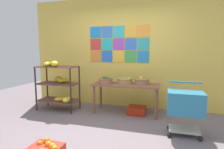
{
  "coord_description": "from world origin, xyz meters",
  "views": [
    {
      "loc": [
        1.02,
        -2.72,
        1.4
      ],
      "look_at": [
        -0.01,
        0.78,
        0.93
      ],
      "focal_mm": 28.92,
      "sensor_mm": 36.0,
      "label": 1
    }
  ],
  "objects_px": {
    "display_table": "(126,88)",
    "fruit_basket_back_right": "(106,80)",
    "shopping_cart": "(185,105)",
    "produce_crate_under_table": "(137,110)",
    "banana_shelf_unit": "(58,82)",
    "fruit_basket_left": "(125,80)",
    "fruit_basket_right": "(142,81)"
  },
  "relations": [
    {
      "from": "fruit_basket_back_right",
      "to": "banana_shelf_unit",
      "type": "bearing_deg",
      "value": -173.63
    },
    {
      "from": "display_table",
      "to": "fruit_basket_right",
      "type": "xyz_separation_m",
      "value": [
        0.34,
        0.09,
        0.17
      ]
    },
    {
      "from": "fruit_basket_right",
      "to": "produce_crate_under_table",
      "type": "bearing_deg",
      "value": -134.35
    },
    {
      "from": "banana_shelf_unit",
      "to": "fruit_basket_left",
      "type": "height_order",
      "value": "banana_shelf_unit"
    },
    {
      "from": "fruit_basket_left",
      "to": "shopping_cart",
      "type": "relative_size",
      "value": 0.42
    },
    {
      "from": "fruit_basket_left",
      "to": "fruit_basket_right",
      "type": "distance_m",
      "value": 0.39
    },
    {
      "from": "display_table",
      "to": "produce_crate_under_table",
      "type": "relative_size",
      "value": 3.82
    },
    {
      "from": "fruit_basket_left",
      "to": "banana_shelf_unit",
      "type": "bearing_deg",
      "value": -169.36
    },
    {
      "from": "fruit_basket_left",
      "to": "fruit_basket_back_right",
      "type": "bearing_deg",
      "value": -157.89
    },
    {
      "from": "display_table",
      "to": "fruit_basket_right",
      "type": "distance_m",
      "value": 0.39
    },
    {
      "from": "display_table",
      "to": "fruit_basket_back_right",
      "type": "distance_m",
      "value": 0.48
    },
    {
      "from": "banana_shelf_unit",
      "to": "fruit_basket_back_right",
      "type": "xyz_separation_m",
      "value": [
        1.16,
        0.13,
        0.06
      ]
    },
    {
      "from": "banana_shelf_unit",
      "to": "display_table",
      "type": "xyz_separation_m",
      "value": [
        1.6,
        0.21,
        -0.1
      ]
    },
    {
      "from": "fruit_basket_right",
      "to": "shopping_cart",
      "type": "relative_size",
      "value": 0.4
    },
    {
      "from": "display_table",
      "to": "shopping_cart",
      "type": "bearing_deg",
      "value": -34.33
    },
    {
      "from": "banana_shelf_unit",
      "to": "fruit_basket_back_right",
      "type": "bearing_deg",
      "value": 6.37
    },
    {
      "from": "fruit_basket_left",
      "to": "fruit_basket_back_right",
      "type": "distance_m",
      "value": 0.44
    },
    {
      "from": "banana_shelf_unit",
      "to": "fruit_basket_left",
      "type": "relative_size",
      "value": 3.24
    },
    {
      "from": "shopping_cart",
      "to": "produce_crate_under_table",
      "type": "bearing_deg",
      "value": 132.66
    },
    {
      "from": "display_table",
      "to": "shopping_cart",
      "type": "distance_m",
      "value": 1.42
    },
    {
      "from": "shopping_cart",
      "to": "fruit_basket_back_right",
      "type": "bearing_deg",
      "value": 149.84
    },
    {
      "from": "produce_crate_under_table",
      "to": "fruit_basket_back_right",
      "type": "bearing_deg",
      "value": -173.42
    },
    {
      "from": "fruit_basket_back_right",
      "to": "display_table",
      "type": "bearing_deg",
      "value": 9.8
    },
    {
      "from": "produce_crate_under_table",
      "to": "banana_shelf_unit",
      "type": "bearing_deg",
      "value": -173.55
    },
    {
      "from": "fruit_basket_right",
      "to": "banana_shelf_unit",
      "type": "bearing_deg",
      "value": -171.25
    },
    {
      "from": "display_table",
      "to": "fruit_basket_right",
      "type": "relative_size",
      "value": 4.21
    },
    {
      "from": "fruit_basket_back_right",
      "to": "shopping_cart",
      "type": "xyz_separation_m",
      "value": [
        1.62,
        -0.72,
        -0.22
      ]
    },
    {
      "from": "banana_shelf_unit",
      "to": "fruit_basket_back_right",
      "type": "height_order",
      "value": "banana_shelf_unit"
    },
    {
      "from": "fruit_basket_right",
      "to": "produce_crate_under_table",
      "type": "relative_size",
      "value": 0.91
    },
    {
      "from": "display_table",
      "to": "fruit_basket_left",
      "type": "relative_size",
      "value": 4.04
    },
    {
      "from": "produce_crate_under_table",
      "to": "display_table",
      "type": "bearing_deg",
      "value": -179.13
    },
    {
      "from": "banana_shelf_unit",
      "to": "display_table",
      "type": "bearing_deg",
      "value": 7.33
    }
  ]
}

